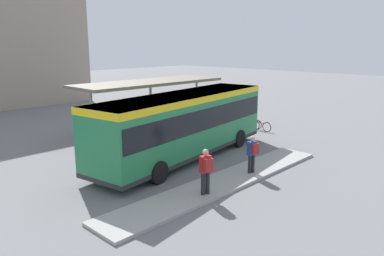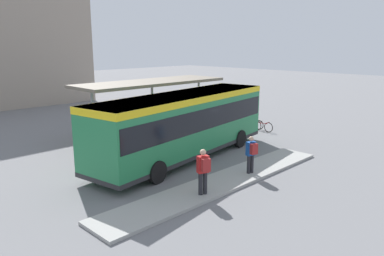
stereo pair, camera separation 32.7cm
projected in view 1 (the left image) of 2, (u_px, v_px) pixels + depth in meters
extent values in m
plane|color=slate|center=(184.00, 158.00, 18.95)|extent=(120.00, 120.00, 0.00)
cube|color=#9E9E99|center=(225.00, 182.00, 15.50)|extent=(12.12, 1.80, 0.12)
cube|color=#237A47|center=(184.00, 123.00, 18.55)|extent=(11.45, 4.21, 2.90)
cube|color=yellow|center=(184.00, 97.00, 18.27)|extent=(11.47, 4.24, 0.30)
cube|color=black|center=(184.00, 116.00, 18.48)|extent=(11.23, 4.21, 1.01)
cube|color=black|center=(238.00, 102.00, 22.91)|extent=(0.43, 2.38, 1.12)
cube|color=#28282B|center=(184.00, 149.00, 18.85)|extent=(11.46, 4.23, 0.20)
cylinder|color=black|center=(202.00, 132.00, 22.31)|extent=(1.00, 0.42, 0.97)
cylinder|color=black|center=(239.00, 138.00, 20.89)|extent=(1.00, 0.42, 0.97)
cylinder|color=black|center=(116.00, 161.00, 16.79)|extent=(1.00, 0.42, 0.97)
cylinder|color=black|center=(159.00, 172.00, 15.38)|extent=(1.00, 0.42, 0.97)
cylinder|color=#232328|center=(203.00, 184.00, 13.94)|extent=(0.16, 0.16, 0.86)
cylinder|color=#232328|center=(208.00, 183.00, 14.02)|extent=(0.16, 0.16, 0.86)
cube|color=#B21E1E|center=(205.00, 164.00, 13.82)|extent=(0.48, 0.36, 0.64)
cube|color=maroon|center=(208.00, 165.00, 13.62)|extent=(0.37, 0.30, 0.49)
sphere|color=tan|center=(206.00, 152.00, 13.71)|extent=(0.23, 0.23, 0.23)
cylinder|color=#232328|center=(250.00, 164.00, 16.29)|extent=(0.15, 0.15, 0.81)
cylinder|color=#232328|center=(253.00, 163.00, 16.38)|extent=(0.15, 0.15, 0.81)
cube|color=#194799|center=(252.00, 148.00, 16.18)|extent=(0.45, 0.32, 0.60)
cube|color=maroon|center=(255.00, 149.00, 16.00)|extent=(0.34, 0.27, 0.46)
sphere|color=tan|center=(252.00, 139.00, 16.09)|extent=(0.22, 0.22, 0.22)
torus|color=black|center=(267.00, 127.00, 24.46)|extent=(0.05, 0.66, 0.66)
torus|color=black|center=(255.00, 125.00, 25.06)|extent=(0.05, 0.66, 0.66)
cylinder|color=red|center=(261.00, 123.00, 24.71)|extent=(0.04, 0.70, 0.04)
cylinder|color=red|center=(259.00, 123.00, 24.83)|extent=(0.04, 0.04, 0.32)
cube|color=black|center=(259.00, 121.00, 24.80)|extent=(0.07, 0.18, 0.04)
cylinder|color=red|center=(266.00, 123.00, 24.46)|extent=(0.48, 0.04, 0.03)
torus|color=black|center=(257.00, 125.00, 25.23)|extent=(0.14, 0.65, 0.65)
torus|color=black|center=(246.00, 123.00, 25.73)|extent=(0.14, 0.65, 0.65)
cylinder|color=gold|center=(251.00, 121.00, 25.43)|extent=(0.14, 0.68, 0.04)
cylinder|color=gold|center=(249.00, 121.00, 25.53)|extent=(0.04, 0.04, 0.32)
cube|color=black|center=(249.00, 119.00, 25.50)|extent=(0.10, 0.19, 0.04)
cylinder|color=gold|center=(256.00, 120.00, 25.22)|extent=(0.48, 0.10, 0.03)
torus|color=black|center=(245.00, 123.00, 25.59)|extent=(0.08, 0.73, 0.73)
torus|color=black|center=(233.00, 121.00, 26.22)|extent=(0.08, 0.73, 0.73)
cylinder|color=#287F3D|center=(239.00, 119.00, 25.85)|extent=(0.08, 0.77, 0.04)
cylinder|color=#287F3D|center=(237.00, 119.00, 25.98)|extent=(0.04, 0.04, 0.36)
cube|color=black|center=(237.00, 117.00, 25.94)|extent=(0.08, 0.18, 0.04)
cylinder|color=#287F3D|center=(244.00, 118.00, 25.58)|extent=(0.48, 0.06, 0.03)
torus|color=black|center=(225.00, 119.00, 26.93)|extent=(0.15, 0.66, 0.66)
torus|color=black|center=(234.00, 121.00, 26.23)|extent=(0.15, 0.66, 0.66)
cylinder|color=silver|center=(230.00, 117.00, 26.53)|extent=(0.15, 0.69, 0.04)
cylinder|color=silver|center=(231.00, 119.00, 26.42)|extent=(0.04, 0.04, 0.32)
cube|color=black|center=(231.00, 116.00, 26.39)|extent=(0.10, 0.19, 0.04)
cylinder|color=silver|center=(226.00, 116.00, 26.80)|extent=(0.48, 0.11, 0.03)
cube|color=#706656|center=(150.00, 82.00, 23.77)|extent=(10.17, 3.29, 0.18)
cylinder|color=gray|center=(92.00, 118.00, 21.09)|extent=(0.16, 0.16, 3.16)
cylinder|color=gray|center=(197.00, 101.00, 27.17)|extent=(0.16, 0.16, 3.16)
cylinder|color=gray|center=(151.00, 108.00, 24.13)|extent=(0.16, 0.16, 3.16)
cylinder|color=slate|center=(192.00, 133.00, 23.00)|extent=(0.73, 0.73, 0.61)
sphere|color=#235B28|center=(192.00, 123.00, 22.86)|extent=(0.84, 0.84, 0.84)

